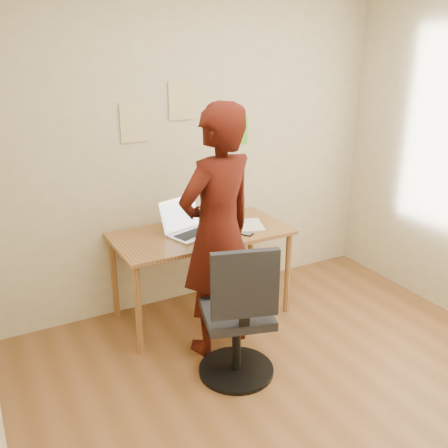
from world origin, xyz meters
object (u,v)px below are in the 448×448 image
person (218,233)px  desk (201,242)px  phone (245,234)px  laptop (188,227)px  office_chair (239,323)px

person → desk: bearing=-116.5°
phone → laptop: bearing=115.6°
laptop → phone: laptop is taller
office_chair → person: (0.07, 0.43, 0.48)m
desk → phone: 0.36m
laptop → office_chair: bearing=-111.5°
desk → phone: phone is taller
desk → person: (-0.09, -0.46, 0.26)m
phone → person: size_ratio=0.08×
phone → person: 0.48m
phone → office_chair: office_chair is taller
desk → office_chair: office_chair is taller
desk → laptop: bearing=170.9°
office_chair → phone: bearing=73.6°
phone → office_chair: (-0.44, -0.68, -0.32)m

